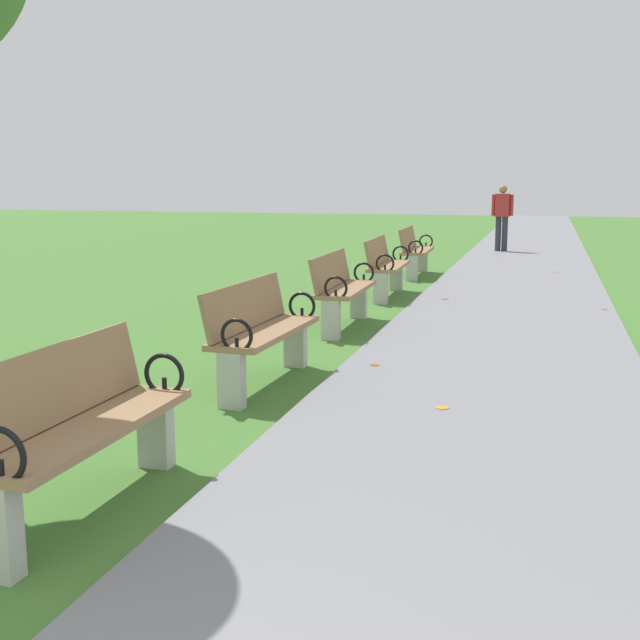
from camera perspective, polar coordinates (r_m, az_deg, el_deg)
name	(u,v)px	position (r m, az deg, el deg)	size (l,w,h in m)	color
paved_walkway	(526,257)	(18.99, 14.54, 4.39)	(2.79, 44.00, 0.02)	slate
park_bench_2	(78,425)	(4.44, -16.92, -7.24)	(0.49, 1.60, 0.90)	#93704C
park_bench_3	(261,330)	(6.89, -4.27, -0.75)	(0.53, 1.62, 0.90)	#93704C
park_bench_4	(342,288)	(9.55, 1.56, 2.30)	(0.50, 1.61, 0.90)	#93704C
park_bench_5	(386,265)	(12.18, 4.74, 3.94)	(0.52, 1.61, 0.90)	#93704C
park_bench_6	(415,250)	(14.88, 6.81, 5.00)	(0.52, 1.61, 0.90)	#93704C
pedestrian_walking	(502,214)	(20.28, 12.92, 7.40)	(0.53, 0.24, 1.62)	#2D2D38
scattered_leaves	(349,352)	(8.24, 2.07, -2.28)	(4.97, 15.03, 0.02)	#BC842D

